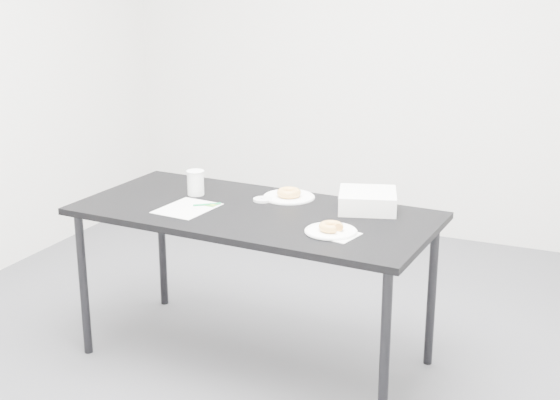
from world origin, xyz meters
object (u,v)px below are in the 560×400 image
at_px(pen, 207,204).
at_px(coffee_cup, 196,183).
at_px(table, 254,222).
at_px(donut_far, 289,193).
at_px(plate_far, 289,197).
at_px(donut_near, 331,227).
at_px(scorecard, 187,208).
at_px(plate_near, 331,231).
at_px(bakery_box, 368,201).

distance_m(pen, coffee_cup, 0.21).
height_order(table, coffee_cup, coffee_cup).
bearing_deg(donut_far, coffee_cup, -162.82).
relative_size(plate_far, coffee_cup, 2.04).
bearing_deg(pen, plate_far, 5.17).
distance_m(donut_near, plate_far, 0.55).
bearing_deg(table, donut_near, -16.00).
xyz_separation_m(table, donut_near, (0.44, -0.15, 0.08)).
bearing_deg(plate_far, coffee_cup, -162.82).
bearing_deg(donut_near, scorecard, 176.15).
height_order(plate_near, donut_far, donut_far).
distance_m(pen, plate_near, 0.69).
height_order(scorecard, plate_near, plate_near).
bearing_deg(scorecard, table, 24.47).
xyz_separation_m(table, donut_far, (0.07, 0.25, 0.08)).
xyz_separation_m(scorecard, pen, (0.06, 0.08, 0.01)).
bearing_deg(scorecard, donut_near, 2.03).
relative_size(scorecard, coffee_cup, 2.28).
height_order(pen, plate_near, pen).
bearing_deg(donut_far, scorecard, -136.21).
bearing_deg(pen, donut_near, -47.71).
relative_size(pen, donut_far, 1.11).
relative_size(pen, plate_far, 0.52).
relative_size(table, coffee_cup, 13.77).
relative_size(plate_near, plate_far, 0.89).
bearing_deg(plate_far, bakery_box, -3.70).
bearing_deg(donut_near, plate_near, 0.00).
bearing_deg(scorecard, pen, 55.91).
xyz_separation_m(plate_near, donut_far, (-0.37, 0.41, 0.02)).
relative_size(table, bakery_box, 6.54).
distance_m(plate_near, donut_far, 0.55).
distance_m(scorecard, donut_far, 0.51).
height_order(pen, donut_near, donut_near).
xyz_separation_m(donut_near, bakery_box, (0.04, 0.38, 0.02)).
bearing_deg(donut_near, plate_far, 132.41).
xyz_separation_m(plate_near, bakery_box, (0.04, 0.38, 0.04)).
distance_m(plate_near, plate_far, 0.55).
xyz_separation_m(scorecard, plate_far, (0.37, 0.36, 0.00)).
height_order(table, donut_far, donut_far).
bearing_deg(donut_far, plate_near, -47.59).
xyz_separation_m(donut_near, donut_far, (-0.37, 0.41, -0.00)).
bearing_deg(donut_far, pen, -137.71).
height_order(scorecard, coffee_cup, coffee_cup).
bearing_deg(plate_near, coffee_cup, 161.90).
xyz_separation_m(donut_far, bakery_box, (0.41, -0.03, 0.02)).
bearing_deg(donut_near, pen, 169.41).
relative_size(donut_near, bakery_box, 0.40).
height_order(donut_far, coffee_cup, coffee_cup).
xyz_separation_m(plate_near, donut_near, (0.00, 0.00, 0.02)).
bearing_deg(donut_near, donut_far, 132.41).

